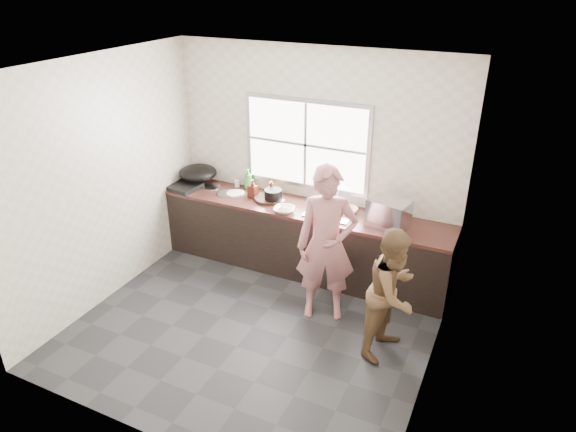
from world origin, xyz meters
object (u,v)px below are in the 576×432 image
at_px(dish_rack, 389,214).
at_px(pot_lid_right, 226,194).
at_px(bowl_mince, 284,210).
at_px(bottle_brown_tall, 253,189).
at_px(burner, 184,187).
at_px(cutting_board, 269,199).
at_px(person_side, 393,293).
at_px(pot_lid_left, 212,187).
at_px(woman, 326,250).
at_px(plate_food, 236,193).
at_px(black_pot, 273,196).
at_px(bowl_crabs, 348,211).
at_px(bottle_green, 248,179).
at_px(bottle_brown_short, 272,190).
at_px(bowl_held, 315,216).
at_px(glass_jar, 237,184).
at_px(wok, 198,173).

bearing_deg(dish_rack, pot_lid_right, -167.97).
distance_m(bowl_mince, bottle_brown_tall, 0.60).
bearing_deg(burner, cutting_board, 7.13).
relative_size(person_side, pot_lid_left, 5.75).
xyz_separation_m(woman, bottle_brown_tall, (-1.29, 0.76, 0.16)).
bearing_deg(plate_food, pot_lid_right, -155.18).
bearing_deg(burner, black_pot, 6.08).
relative_size(cutting_board, dish_rack, 0.84).
bearing_deg(plate_food, pot_lid_left, 170.58).
height_order(woman, burner, woman).
height_order(bowl_mince, burner, bowl_mince).
relative_size(bowl_crabs, dish_rack, 0.41).
relative_size(person_side, bottle_green, 4.84).
bearing_deg(bottle_brown_short, bottle_brown_tall, -155.09).
bearing_deg(bowl_held, bowl_mince, 180.00).
xyz_separation_m(bowl_crabs, burner, (-2.17, -0.21, -0.00)).
height_order(cutting_board, pot_lid_left, cutting_board).
height_order(cutting_board, bottle_green, bottle_green).
height_order(bowl_mince, glass_jar, glass_jar).
bearing_deg(cutting_board, person_side, -29.17).
bearing_deg(bowl_crabs, pot_lid_right, -175.37).
xyz_separation_m(black_pot, bottle_brown_short, (-0.08, 0.11, 0.02)).
relative_size(bowl_held, dish_rack, 0.42).
height_order(bottle_brown_short, pot_lid_left, bottle_brown_short).
distance_m(plate_food, dish_rack, 2.00).
height_order(bowl_held, black_pot, black_pot).
height_order(bowl_held, bottle_brown_tall, bottle_brown_tall).
bearing_deg(dish_rack, woman, -111.74).
xyz_separation_m(bowl_crabs, bottle_brown_tall, (-1.23, -0.06, 0.08)).
distance_m(cutting_board, bowl_held, 0.75).
distance_m(woman, pot_lid_right, 1.78).
height_order(black_pot, bottle_green, bottle_green).
relative_size(person_side, bowl_crabs, 7.60).
height_order(plate_food, bottle_brown_tall, bottle_brown_tall).
distance_m(person_side, bottle_brown_short, 2.21).
height_order(person_side, bowl_mince, person_side).
xyz_separation_m(woman, burner, (-2.23, 0.62, 0.08)).
relative_size(black_pot, burner, 0.59).
bearing_deg(bowl_mince, bowl_crabs, 23.23).
height_order(woman, bowl_held, woman).
xyz_separation_m(bottle_brown_tall, pot_lid_left, (-0.64, 0.05, -0.10)).
bearing_deg(bowl_held, bottle_green, 158.57).
height_order(bottle_brown_tall, wok, wok).
xyz_separation_m(woman, wok, (-2.16, 0.84, 0.21)).
bearing_deg(pot_lid_right, person_side, -21.76).
bearing_deg(plate_food, bowl_held, -10.37).
relative_size(wok, pot_lid_right, 2.05).
distance_m(bottle_brown_short, burner, 1.18).
xyz_separation_m(bottle_green, dish_rack, (1.93, -0.30, 0.02)).
distance_m(bottle_brown_tall, wok, 0.88).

